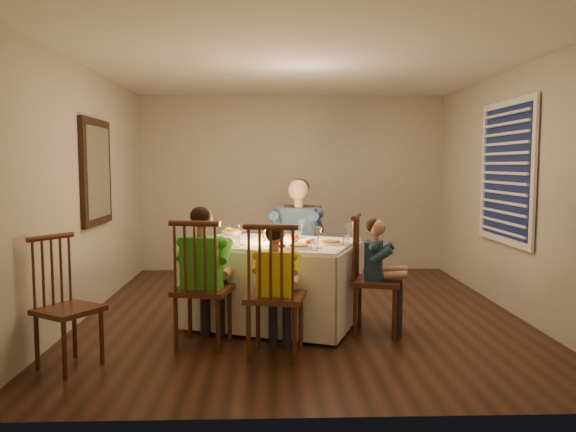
{
  "coord_description": "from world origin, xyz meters",
  "views": [
    {
      "loc": [
        -0.34,
        -5.88,
        1.58
      ],
      "look_at": [
        -0.14,
        0.15,
        1.03
      ],
      "focal_mm": 35.0,
      "sensor_mm": 36.0,
      "label": 1
    }
  ],
  "objects_px": {
    "serving_bowl": "(233,233)",
    "chair_extra": "(71,367)",
    "child_green": "(204,346)",
    "child_teal": "(376,333)",
    "chair_near_right": "(275,356)",
    "dining_table": "(273,265)",
    "adult": "(298,303)",
    "chair_near_left": "(204,346)",
    "chair_adult": "(298,303)",
    "child_yellow": "(275,356)",
    "chair_end": "(376,333)"
  },
  "relations": [
    {
      "from": "dining_table",
      "to": "chair_end",
      "type": "relative_size",
      "value": 1.67
    },
    {
      "from": "chair_near_left",
      "to": "chair_extra",
      "type": "bearing_deg",
      "value": 38.5
    },
    {
      "from": "child_green",
      "to": "child_yellow",
      "type": "relative_size",
      "value": 1.11
    },
    {
      "from": "child_teal",
      "to": "chair_adult",
      "type": "bearing_deg",
      "value": 45.87
    },
    {
      "from": "chair_extra",
      "to": "child_teal",
      "type": "xyz_separation_m",
      "value": [
        2.56,
        0.82,
        0.0
      ]
    },
    {
      "from": "chair_adult",
      "to": "serving_bowl",
      "type": "height_order",
      "value": "serving_bowl"
    },
    {
      "from": "dining_table",
      "to": "child_green",
      "type": "xyz_separation_m",
      "value": [
        -0.62,
        -0.68,
        -0.59
      ]
    },
    {
      "from": "chair_near_left",
      "to": "chair_near_right",
      "type": "distance_m",
      "value": 0.69
    },
    {
      "from": "chair_adult",
      "to": "child_green",
      "type": "xyz_separation_m",
      "value": [
        -0.9,
        -1.47,
        0.0
      ]
    },
    {
      "from": "dining_table",
      "to": "child_teal",
      "type": "relative_size",
      "value": 1.73
    },
    {
      "from": "adult",
      "to": "serving_bowl",
      "type": "relative_size",
      "value": 7.25
    },
    {
      "from": "chair_adult",
      "to": "serving_bowl",
      "type": "xyz_separation_m",
      "value": [
        -0.72,
        -0.25,
        0.85
      ]
    },
    {
      "from": "chair_near_right",
      "to": "chair_end",
      "type": "bearing_deg",
      "value": -136.46
    },
    {
      "from": "chair_extra",
      "to": "child_teal",
      "type": "bearing_deg",
      "value": -39.32
    },
    {
      "from": "chair_adult",
      "to": "chair_near_left",
      "type": "xyz_separation_m",
      "value": [
        -0.9,
        -1.47,
        0.0
      ]
    },
    {
      "from": "chair_adult",
      "to": "child_teal",
      "type": "distance_m",
      "value": 1.33
    },
    {
      "from": "chair_near_left",
      "to": "chair_end",
      "type": "height_order",
      "value": "same"
    },
    {
      "from": "chair_near_right",
      "to": "child_teal",
      "type": "xyz_separation_m",
      "value": [
        0.95,
        0.6,
        0.0
      ]
    },
    {
      "from": "chair_near_right",
      "to": "chair_extra",
      "type": "relative_size",
      "value": 1.08
    },
    {
      "from": "child_teal",
      "to": "serving_bowl",
      "type": "relative_size",
      "value": 5.51
    },
    {
      "from": "chair_end",
      "to": "child_teal",
      "type": "relative_size",
      "value": 1.04
    },
    {
      "from": "adult",
      "to": "child_yellow",
      "type": "relative_size",
      "value": 1.29
    },
    {
      "from": "child_green",
      "to": "chair_near_left",
      "type": "bearing_deg",
      "value": -0.0
    },
    {
      "from": "chair_adult",
      "to": "child_teal",
      "type": "bearing_deg",
      "value": -42.18
    },
    {
      "from": "child_yellow",
      "to": "serving_bowl",
      "type": "height_order",
      "value": "serving_bowl"
    },
    {
      "from": "chair_near_right",
      "to": "serving_bowl",
      "type": "distance_m",
      "value": 1.78
    },
    {
      "from": "chair_near_left",
      "to": "serving_bowl",
      "type": "bearing_deg",
      "value": -86.65
    },
    {
      "from": "serving_bowl",
      "to": "chair_extra",
      "type": "bearing_deg",
      "value": -124.07
    },
    {
      "from": "adult",
      "to": "child_yellow",
      "type": "distance_m",
      "value": 1.77
    },
    {
      "from": "chair_adult",
      "to": "child_green",
      "type": "height_order",
      "value": "child_green"
    },
    {
      "from": "dining_table",
      "to": "serving_bowl",
      "type": "xyz_separation_m",
      "value": [
        -0.44,
        0.55,
        0.26
      ]
    },
    {
      "from": "chair_near_right",
      "to": "chair_extra",
      "type": "xyz_separation_m",
      "value": [
        -1.61,
        -0.22,
        0.0
      ]
    },
    {
      "from": "chair_near_right",
      "to": "child_teal",
      "type": "relative_size",
      "value": 1.04
    },
    {
      "from": "chair_near_right",
      "to": "serving_bowl",
      "type": "height_order",
      "value": "serving_bowl"
    },
    {
      "from": "child_green",
      "to": "child_yellow",
      "type": "height_order",
      "value": "child_green"
    },
    {
      "from": "child_yellow",
      "to": "serving_bowl",
      "type": "distance_m",
      "value": 1.78
    },
    {
      "from": "chair_end",
      "to": "child_green",
      "type": "relative_size",
      "value": 0.92
    },
    {
      "from": "child_yellow",
      "to": "dining_table",
      "type": "bearing_deg",
      "value": -78.07
    },
    {
      "from": "chair_near_left",
      "to": "child_yellow",
      "type": "height_order",
      "value": "chair_near_left"
    },
    {
      "from": "chair_adult",
      "to": "dining_table",
      "type": "bearing_deg",
      "value": -92.56
    },
    {
      "from": "child_yellow",
      "to": "child_teal",
      "type": "bearing_deg",
      "value": -136.46
    },
    {
      "from": "chair_near_right",
      "to": "adult",
      "type": "distance_m",
      "value": 1.77
    },
    {
      "from": "chair_extra",
      "to": "dining_table",
      "type": "bearing_deg",
      "value": -20.75
    },
    {
      "from": "adult",
      "to": "child_green",
      "type": "distance_m",
      "value": 1.73
    },
    {
      "from": "dining_table",
      "to": "chair_extra",
      "type": "height_order",
      "value": "dining_table"
    },
    {
      "from": "chair_end",
      "to": "serving_bowl",
      "type": "bearing_deg",
      "value": 72.71
    },
    {
      "from": "chair_adult",
      "to": "child_teal",
      "type": "xyz_separation_m",
      "value": [
        0.68,
        -1.15,
        0.0
      ]
    },
    {
      "from": "child_green",
      "to": "child_teal",
      "type": "relative_size",
      "value": 1.13
    },
    {
      "from": "chair_near_right",
      "to": "chair_extra",
      "type": "distance_m",
      "value": 1.62
    },
    {
      "from": "dining_table",
      "to": "chair_extra",
      "type": "bearing_deg",
      "value": -123.17
    }
  ]
}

